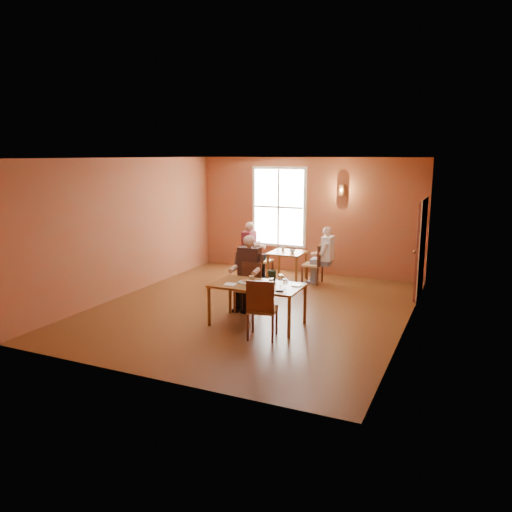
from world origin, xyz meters
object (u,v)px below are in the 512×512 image
at_px(main_table, 257,305).
at_px(chair_empty, 262,308).
at_px(diner_main, 247,276).
at_px(diner_maroon, 262,251).
at_px(chair_diner_maroon, 263,260).
at_px(chair_diner_main, 248,288).
at_px(diner_white, 314,256).
at_px(second_table, 287,266).
at_px(chair_diner_white, 313,264).

xyz_separation_m(main_table, chair_empty, (0.35, -0.57, 0.14)).
distance_m(diner_main, diner_maroon, 2.81).
bearing_deg(chair_empty, main_table, 108.60).
bearing_deg(chair_diner_maroon, chair_empty, 23.20).
bearing_deg(main_table, chair_diner_main, 127.57).
bearing_deg(diner_white, chair_empty, -175.15).
height_order(diner_white, chair_diner_maroon, diner_white).
height_order(chair_diner_main, diner_white, diner_white).
relative_size(main_table, diner_white, 1.21).
bearing_deg(chair_diner_main, second_table, -86.55).
xyz_separation_m(chair_empty, chair_diner_maroon, (-1.66, 3.87, -0.07)).
distance_m(chair_empty, chair_diner_white, 3.88).
relative_size(second_table, chair_diner_maroon, 0.89).
bearing_deg(main_table, second_table, 101.31).
xyz_separation_m(diner_white, diner_maroon, (-1.36, 0.00, 0.01)).
bearing_deg(diner_main, diner_maroon, -72.60).
xyz_separation_m(chair_diner_white, diner_white, (0.03, 0.00, 0.19)).
bearing_deg(diner_white, main_table, 179.65).
xyz_separation_m(second_table, diner_white, (0.68, 0.00, 0.31)).
distance_m(chair_diner_maroon, diner_maroon, 0.23).
height_order(chair_diner_white, diner_maroon, diner_maroon).
height_order(main_table, second_table, main_table).
xyz_separation_m(chair_diner_main, chair_diner_white, (0.49, 2.65, 0.00)).
bearing_deg(chair_empty, diner_main, 112.62).
distance_m(main_table, second_table, 3.36).
distance_m(diner_main, second_table, 2.71).
bearing_deg(chair_empty, diner_white, 81.94).
xyz_separation_m(main_table, diner_white, (0.02, 3.30, 0.29)).
bearing_deg(chair_diner_maroon, second_table, 90.00).
xyz_separation_m(chair_diner_main, chair_empty, (0.85, -1.22, 0.04)).
bearing_deg(chair_empty, chair_diner_main, 111.94).
height_order(main_table, diner_main, diner_main).
distance_m(chair_diner_main, diner_maroon, 2.79).
height_order(main_table, chair_diner_white, chair_diner_white).
bearing_deg(diner_white, second_table, 90.00).
height_order(diner_white, diner_maroon, diner_maroon).
relative_size(chair_diner_main, second_table, 1.18).
height_order(chair_diner_main, diner_maroon, diner_maroon).
height_order(diner_main, chair_empty, diner_main).
distance_m(chair_diner_main, second_table, 2.66).
bearing_deg(diner_white, chair_diner_white, 90.00).
distance_m(diner_main, diner_white, 2.73).
bearing_deg(main_table, chair_diner_white, 90.17).
distance_m(second_table, diner_maroon, 0.75).
bearing_deg(diner_main, chair_diner_maroon, -73.19).
bearing_deg(chair_diner_white, second_table, 90.00).
bearing_deg(diner_main, chair_diner_white, -100.37).
bearing_deg(chair_diner_maroon, diner_white, 90.00).
distance_m(chair_diner_main, chair_diner_white, 2.69).
relative_size(chair_diner_main, chair_diner_maroon, 1.05).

